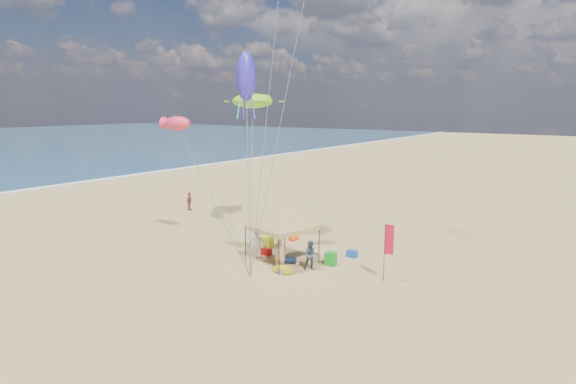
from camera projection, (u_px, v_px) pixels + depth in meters
name	position (u px, v px, depth m)	size (l,w,h in m)	color
ground	(252.00, 283.00, 22.63)	(280.00, 280.00, 0.00)	tan
canopy_tent	(282.00, 210.00, 25.12)	(5.53, 5.53, 3.50)	black
feather_flag	(388.00, 243.00, 22.46)	(0.44, 0.11, 2.90)	black
cooler_red	(266.00, 252.00, 26.91)	(0.54, 0.38, 0.38)	red
cooler_blue	(352.00, 254.00, 26.52)	(0.54, 0.38, 0.38)	#114491
bag_navy	(291.00, 261.00, 25.40)	(0.36, 0.36, 0.60)	black
bag_orange	(294.00, 238.00, 29.80)	(0.36, 0.36, 0.60)	#FF480E
chair_green	(331.00, 259.00, 25.15)	(0.50, 0.50, 0.70)	#178118
chair_yellow	(268.00, 242.00, 28.34)	(0.50, 0.50, 0.70)	#D5E819
crate_grey	(282.00, 271.00, 23.92)	(0.34, 0.30, 0.28)	gray
beach_cart	(283.00, 269.00, 24.00)	(0.90, 0.50, 0.24)	gold
person_near_a	(280.00, 254.00, 24.31)	(0.64, 0.42, 1.77)	tan
person_near_b	(311.00, 255.00, 24.34)	(0.76, 0.59, 1.55)	#37414B
person_near_c	(258.00, 242.00, 26.24)	(1.17, 0.67, 1.81)	silver
person_far_a	(189.00, 201.00, 38.39)	(0.87, 0.36, 1.48)	#953942
turtle_kite	(252.00, 101.00, 30.11)	(2.79, 2.23, 0.93)	#7AE514
fish_kite	(178.00, 123.00, 26.92)	(1.85, 0.92, 0.82)	#E52D4D
squid_kite	(246.00, 77.00, 26.68)	(1.07, 1.07, 2.79)	#3123BA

